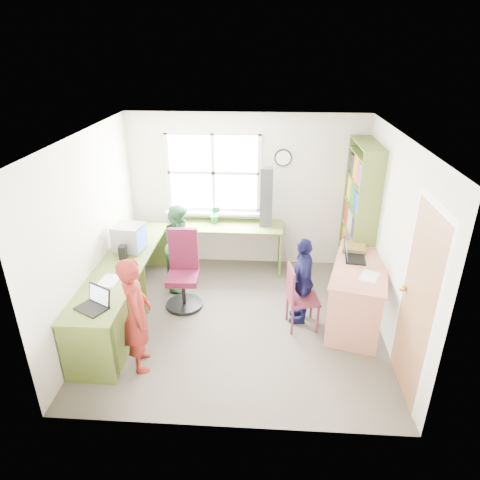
{
  "coord_description": "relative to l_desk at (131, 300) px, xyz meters",
  "views": [
    {
      "loc": [
        0.31,
        -4.61,
        3.32
      ],
      "look_at": [
        0.0,
        0.25,
        1.05
      ],
      "focal_mm": 32.0,
      "sensor_mm": 36.0,
      "label": 1
    }
  ],
  "objects": [
    {
      "name": "right_desk",
      "position": [
        2.82,
        0.42,
        0.13
      ],
      "size": [
        0.98,
        1.51,
        0.8
      ],
      "rotation": [
        0.0,
        0.0,
        -0.26
      ],
      "color": "tan",
      "rests_on": "ground"
    },
    {
      "name": "paper_a",
      "position": [
        -0.21,
        -0.06,
        0.3
      ],
      "size": [
        0.23,
        0.31,
        0.0
      ],
      "rotation": [
        0.0,
        0.0,
        -0.07
      ],
      "color": "white",
      "rests_on": "l_desk"
    },
    {
      "name": "game_box",
      "position": [
        2.8,
        0.86,
        0.38
      ],
      "size": [
        0.35,
        0.35,
        0.06
      ],
      "rotation": [
        0.0,
        0.0,
        -0.16
      ],
      "color": "red",
      "rests_on": "right_desk"
    },
    {
      "name": "cd_tower",
      "position": [
        1.62,
        1.75,
        0.75
      ],
      "size": [
        0.19,
        0.17,
        0.91
      ],
      "rotation": [
        0.0,
        0.0,
        -0.04
      ],
      "color": "black",
      "rests_on": "l_desk"
    },
    {
      "name": "person_red",
      "position": [
        0.27,
        -0.61,
        0.21
      ],
      "size": [
        0.45,
        0.56,
        1.34
      ],
      "primitive_type": "imported",
      "rotation": [
        0.0,
        0.0,
        1.87
      ],
      "color": "maroon",
      "rests_on": "ground"
    },
    {
      "name": "speaker_a",
      "position": [
        -0.21,
        0.5,
        0.39
      ],
      "size": [
        0.1,
        0.1,
        0.19
      ],
      "rotation": [
        0.0,
        0.0,
        0.05
      ],
      "color": "black",
      "rests_on": "l_desk"
    },
    {
      "name": "wooden_chair",
      "position": [
        2.05,
        0.21,
        0.01
      ],
      "size": [
        0.43,
        0.43,
        0.86
      ],
      "rotation": [
        0.0,
        0.0,
        0.16
      ],
      "color": "maroon",
      "rests_on": "ground"
    },
    {
      "name": "laptop_right",
      "position": [
        2.72,
        0.59,
        0.4
      ],
      "size": [
        0.32,
        0.37,
        0.23
      ],
      "rotation": [
        0.0,
        0.0,
        1.44
      ],
      "color": "black",
      "rests_on": "right_desk"
    },
    {
      "name": "person_navy",
      "position": [
        2.11,
        0.39,
        0.13
      ],
      "size": [
        0.31,
        0.69,
        1.16
      ],
      "primitive_type": "imported",
      "rotation": [
        0.0,
        0.0,
        -1.62
      ],
      "color": "#171646",
      "rests_on": "ground"
    },
    {
      "name": "person_green",
      "position": [
        0.42,
        1.14,
        0.18
      ],
      "size": [
        0.51,
        0.64,
        1.27
      ],
      "primitive_type": "imported",
      "rotation": [
        0.0,
        0.0,
        1.53
      ],
      "color": "#2C6F36",
      "rests_on": "ground"
    },
    {
      "name": "l_desk",
      "position": [
        0.0,
        0.0,
        0.0
      ],
      "size": [
        2.38,
        2.95,
        0.75
      ],
      "color": "olive",
      "rests_on": "ground"
    },
    {
      "name": "potted_plant",
      "position": [
        0.84,
        1.76,
        0.44
      ],
      "size": [
        0.19,
        0.17,
        0.29
      ],
      "primitive_type": "imported",
      "rotation": [
        0.0,
        0.0,
        -0.28
      ],
      "color": "#2A6936",
      "rests_on": "l_desk"
    },
    {
      "name": "laptop_left",
      "position": [
        -0.17,
        -0.61,
        0.35
      ],
      "size": [
        0.41,
        0.39,
        0.22
      ],
      "rotation": [
        0.0,
        0.0,
        -0.51
      ],
      "color": "black",
      "rests_on": "l_desk"
    },
    {
      "name": "speaker_b",
      "position": [
        -0.21,
        1.14,
        0.39
      ],
      "size": [
        0.12,
        0.12,
        0.19
      ],
      "rotation": [
        0.0,
        0.0,
        0.35
      ],
      "color": "black",
      "rests_on": "l_desk"
    },
    {
      "name": "paper_b",
      "position": [
        2.87,
        0.15,
        0.35
      ],
      "size": [
        0.3,
        0.34,
        0.0
      ],
      "rotation": [
        0.0,
        0.0,
        -0.47
      ],
      "color": "white",
      "rests_on": "right_desk"
    },
    {
      "name": "crt_monitor",
      "position": [
        -0.19,
        0.75,
        0.48
      ],
      "size": [
        0.42,
        0.39,
        0.37
      ],
      "rotation": [
        0.0,
        0.0,
        -0.15
      ],
      "color": "#98979B",
      "rests_on": "l_desk"
    },
    {
      "name": "swivel_chair",
      "position": [
        0.53,
        0.65,
        0.01
      ],
      "size": [
        0.52,
        0.52,
        1.08
      ],
      "rotation": [
        0.0,
        0.0,
        0.04
      ],
      "color": "black",
      "rests_on": "ground"
    },
    {
      "name": "bookshelf",
      "position": [
        2.96,
        1.47,
        0.55
      ],
      "size": [
        0.3,
        1.02,
        2.1
      ],
      "color": "olive",
      "rests_on": "ground"
    },
    {
      "name": "room",
      "position": [
        1.32,
        0.38,
        0.76
      ],
      "size": [
        3.64,
        3.44,
        2.44
      ],
      "color": "#4A433A",
      "rests_on": "ground"
    }
  ]
}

